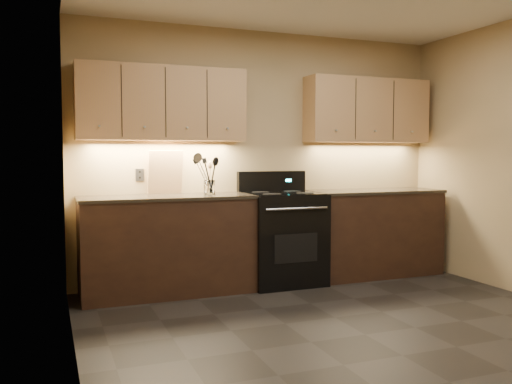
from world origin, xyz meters
TOP-DOWN VIEW (x-y plane):
  - floor at (0.00, 0.00)m, footprint 4.00×4.00m
  - wall_back at (0.00, 2.00)m, footprint 4.00×0.04m
  - wall_left at (-2.00, 0.00)m, footprint 0.04×4.00m
  - counter_left at (-1.10, 1.70)m, footprint 1.62×0.62m
  - counter_right at (1.18, 1.70)m, footprint 1.46×0.62m
  - stove at (0.08, 1.68)m, footprint 0.76×0.68m
  - upper_cab_left at (-1.10, 1.85)m, footprint 1.60×0.30m
  - upper_cab_right at (1.18, 1.85)m, footprint 1.44×0.30m
  - outlet_plate at (-1.30, 1.99)m, footprint 0.08×0.01m
  - utensil_crock at (-0.67, 1.75)m, footprint 0.12×0.12m
  - cutting_board at (-1.06, 1.95)m, footprint 0.35×0.12m
  - wooden_spoon at (-0.69, 1.74)m, footprint 0.13×0.16m
  - black_spoon at (-0.66, 1.76)m, footprint 0.11×0.11m
  - black_turner at (-0.65, 1.72)m, footprint 0.16×0.15m
  - steel_spatula at (-0.65, 1.76)m, footprint 0.27×0.13m
  - steel_skimmer at (-0.64, 1.74)m, footprint 0.26×0.13m

SIDE VIEW (x-z plane):
  - floor at x=0.00m, z-range 0.00..0.00m
  - counter_left at x=-1.10m, z-range 0.00..0.93m
  - counter_right at x=1.18m, z-range 0.00..0.93m
  - stove at x=0.08m, z-range -0.09..1.05m
  - utensil_crock at x=-0.67m, z-range 0.92..1.06m
  - wooden_spoon at x=-0.69m, z-range 0.94..1.27m
  - black_spoon at x=-0.66m, z-range 0.94..1.29m
  - outlet_plate at x=-1.30m, z-range 1.06..1.18m
  - black_turner at x=-0.65m, z-range 0.94..1.31m
  - steel_spatula at x=-0.65m, z-range 0.94..1.34m
  - cutting_board at x=-1.06m, z-range 0.93..1.36m
  - steel_skimmer at x=-0.64m, z-range 0.94..1.35m
  - wall_back at x=0.00m, z-range 0.00..2.60m
  - wall_left at x=-2.00m, z-range 0.00..2.60m
  - upper_cab_left at x=-1.10m, z-range 1.45..2.15m
  - upper_cab_right at x=1.18m, z-range 1.45..2.15m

